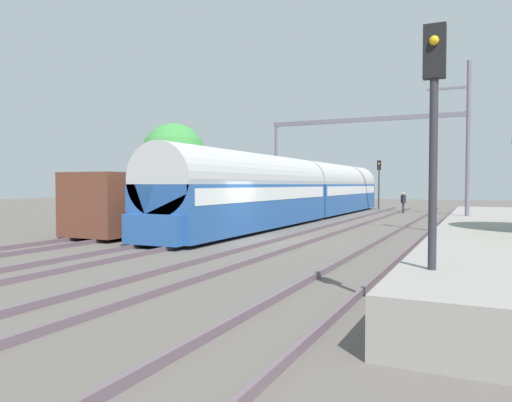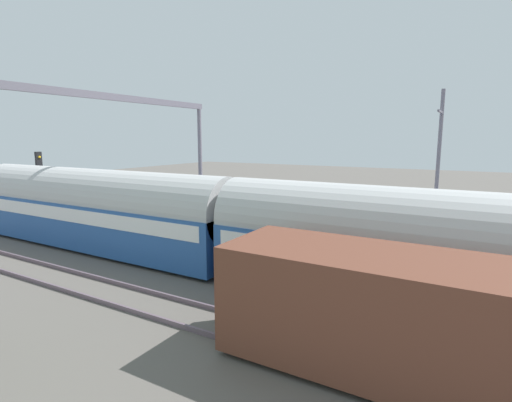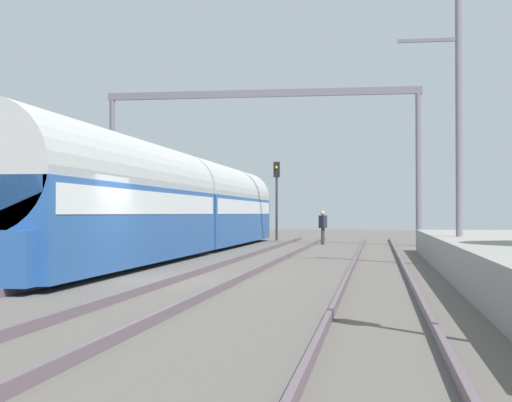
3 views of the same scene
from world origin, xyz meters
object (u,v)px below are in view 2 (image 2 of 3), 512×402
railway_signal_far (40,178)px  catenary_gantry (109,131)px  person_crossing (146,209)px  passenger_train (232,227)px

railway_signal_far → catenary_gantry: bearing=-89.7°
person_crossing → railway_signal_far: size_ratio=0.37×
person_crossing → catenary_gantry: size_ratio=0.11×
person_crossing → railway_signal_far: 7.01m
person_crossing → catenary_gantry: bearing=-118.9°
passenger_train → catenary_gantry: (1.95, 9.20, 3.91)m
passenger_train → catenary_gantry: 10.18m
passenger_train → railway_signal_far: railway_signal_far is taller
passenger_train → person_crossing: passenger_train is taller
catenary_gantry → railway_signal_far: bearing=90.3°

